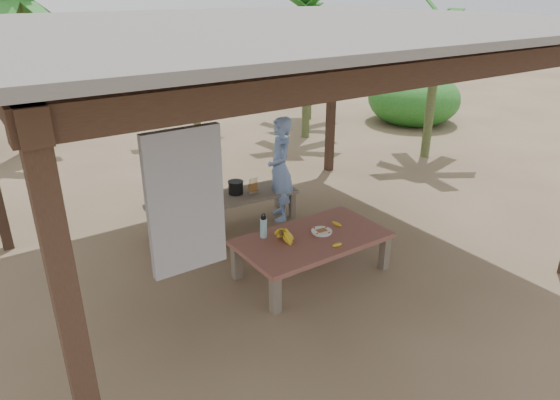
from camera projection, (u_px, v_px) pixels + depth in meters
ground at (274, 260)px, 6.47m from camera, size 80.00×80.00×0.00m
pavilion at (272, 36)px, 5.36m from camera, size 6.60×5.60×2.95m
work_table at (312, 242)px, 6.01m from camera, size 1.80×1.00×0.50m
bench at (223, 201)px, 7.26m from camera, size 2.25×0.80×0.45m
ripe_banana_bunch at (281, 236)px, 5.83m from camera, size 0.30×0.26×0.17m
plate at (322, 232)px, 6.07m from camera, size 0.25×0.25×0.04m
loose_banana_front at (337, 245)px, 5.75m from camera, size 0.16×0.06×0.04m
loose_banana_side at (337, 224)px, 6.26m from camera, size 0.09×0.15×0.04m
water_flask at (264, 227)px, 5.93m from camera, size 0.08×0.08×0.31m
green_banana_stalk at (195, 194)px, 6.99m from camera, size 0.27×0.27×0.29m
cooking_pot at (236, 188)px, 7.34m from camera, size 0.22×0.22×0.19m
skewer_rack at (253, 185)px, 7.35m from camera, size 0.19×0.10×0.24m
woman at (280, 169)px, 7.36m from camera, size 0.56×0.67×1.57m
banana_plant_ne at (308, 22)px, 10.77m from camera, size 1.80×1.80×3.06m
banana_plant_n at (192, 40)px, 10.96m from camera, size 1.80×1.80×2.66m
banana_plant_nw at (17, 7)px, 9.52m from camera, size 1.80×1.80×3.42m
banana_plant_e at (438, 39)px, 9.51m from camera, size 1.80×1.80×2.84m
banana_plant_far at (310, 18)px, 12.39m from camera, size 1.80×1.80×3.04m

